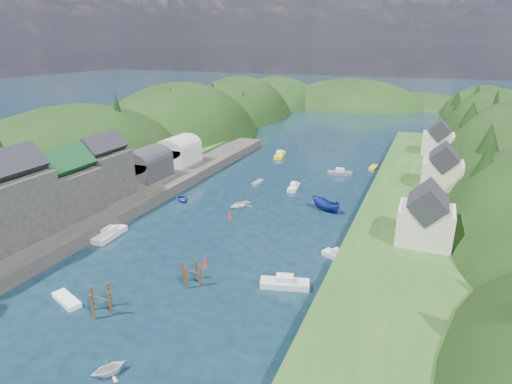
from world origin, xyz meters
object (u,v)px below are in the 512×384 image
at_px(channel_buoy_far, 230,215).
at_px(piling_cluster_far, 192,275).
at_px(piling_cluster_near, 101,303).
at_px(channel_buoy_near, 205,262).

bearing_deg(channel_buoy_far, piling_cluster_far, -76.99).
xyz_separation_m(piling_cluster_near, piling_cluster_far, (6.06, 8.95, -0.10)).
height_order(piling_cluster_far, channel_buoy_near, piling_cluster_far).
bearing_deg(channel_buoy_far, piling_cluster_near, -92.60).
distance_m(piling_cluster_far, channel_buoy_near, 4.53).
relative_size(piling_cluster_near, channel_buoy_near, 3.18).
bearing_deg(channel_buoy_near, channel_buoy_far, 104.36).
bearing_deg(piling_cluster_far, piling_cluster_near, -124.12).
distance_m(piling_cluster_near, channel_buoy_far, 29.46).
height_order(channel_buoy_near, channel_buoy_far, same).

